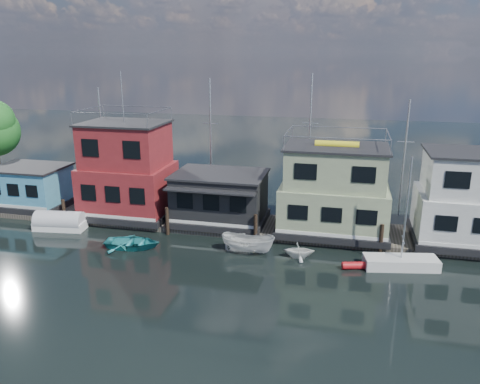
% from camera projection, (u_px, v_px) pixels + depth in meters
% --- Properties ---
extents(ground, '(160.00, 160.00, 0.00)m').
position_uv_depth(ground, '(174.00, 298.00, 27.16)').
color(ground, black).
rests_on(ground, ground).
extents(dock, '(48.00, 5.00, 0.40)m').
position_uv_depth(dock, '(226.00, 224.00, 38.30)').
color(dock, '#595147').
rests_on(dock, ground).
extents(houseboat_blue, '(6.40, 4.90, 3.66)m').
position_uv_depth(houseboat_blue, '(31.00, 187.00, 41.64)').
color(houseboat_blue, black).
rests_on(houseboat_blue, dock).
extents(houseboat_red, '(7.40, 5.90, 11.86)m').
position_uv_depth(houseboat_red, '(128.00, 172.00, 39.03)').
color(houseboat_red, black).
rests_on(houseboat_red, dock).
extents(houseboat_dark, '(7.40, 6.10, 4.06)m').
position_uv_depth(houseboat_dark, '(220.00, 198.00, 37.75)').
color(houseboat_dark, black).
rests_on(houseboat_dark, dock).
extents(houseboat_green, '(8.40, 5.90, 7.03)m').
position_uv_depth(houseboat_green, '(334.00, 191.00, 35.48)').
color(houseboat_green, black).
rests_on(houseboat_green, dock).
extents(houseboat_white, '(8.40, 5.90, 6.66)m').
position_uv_depth(houseboat_white, '(477.00, 201.00, 33.31)').
color(houseboat_white, black).
rests_on(houseboat_white, dock).
extents(pilings, '(42.28, 0.28, 2.20)m').
position_uv_depth(pilings, '(213.00, 225.00, 35.50)').
color(pilings, '#2D2116').
rests_on(pilings, ground).
extents(background_masts, '(36.40, 0.16, 12.00)m').
position_uv_depth(background_masts, '(295.00, 148.00, 41.32)').
color(background_masts, silver).
rests_on(background_masts, ground).
extents(day_sailer, '(4.97, 2.44, 7.51)m').
position_uv_depth(day_sailer, '(401.00, 262.00, 30.81)').
color(day_sailer, silver).
rests_on(day_sailer, ground).
extents(red_kayak, '(3.40, 1.35, 0.50)m').
position_uv_depth(red_kayak, '(368.00, 265.00, 30.72)').
color(red_kayak, red).
rests_on(red_kayak, ground).
extents(dinghy_white, '(2.41, 2.17, 1.13)m').
position_uv_depth(dinghy_white, '(299.00, 250.00, 32.29)').
color(dinghy_white, white).
rests_on(dinghy_white, ground).
extents(motorboat, '(3.98, 1.72, 1.50)m').
position_uv_depth(motorboat, '(248.00, 244.00, 32.94)').
color(motorboat, silver).
rests_on(motorboat, ground).
extents(dinghy_teal, '(4.36, 3.37, 0.83)m').
position_uv_depth(dinghy_teal, '(132.00, 243.00, 33.96)').
color(dinghy_teal, teal).
rests_on(dinghy_teal, ground).
extents(tarp_runabout, '(4.19, 2.09, 1.63)m').
position_uv_depth(tarp_runabout, '(60.00, 222.00, 37.48)').
color(tarp_runabout, white).
rests_on(tarp_runabout, ground).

